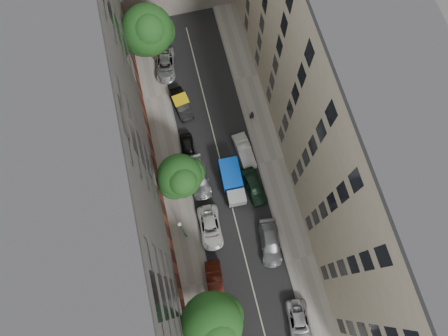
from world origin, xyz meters
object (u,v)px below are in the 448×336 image
object	(u,v)px
tree_far	(149,32)
tree_mid	(181,177)
tarp_truck	(232,182)
lamp_post	(182,229)
car_right_3	(244,151)
car_right_2	(254,187)
car_left_3	(199,178)
car_left_1	(215,283)
car_left_6	(165,65)
car_left_5	(181,104)
pedestrian	(252,115)
car_right_1	(270,243)
car_right_0	(299,324)
car_left_2	(210,228)
tree_near	(213,325)
car_left_4	(188,149)

from	to	relation	value
tree_far	tree_mid	bearing A→B (deg)	-90.00
tarp_truck	lamp_post	world-z (taller)	lamp_post
car_right_3	lamp_post	xyz separation A→B (m)	(-8.26, -7.59, 3.71)
car_right_2	car_left_3	bearing A→B (deg)	149.40
car_left_1	car_right_2	size ratio (longest dim) A/B	1.02
car_left_6	car_right_3	distance (m)	14.49
tarp_truck	car_left_6	distance (m)	16.80
car_left_5	tree_mid	bearing A→B (deg)	-108.81
pedestrian	car_right_1	bearing A→B (deg)	93.59
car_right_0	car_left_6	bearing A→B (deg)	108.55
car_left_2	car_left_3	xyz separation A→B (m)	(0.00, 5.60, 0.05)
car_left_5	pedestrian	xyz separation A→B (m)	(7.51, -3.43, 0.23)
tree_far	car_left_2	bearing A→B (deg)	-85.46
car_left_3	tree_near	world-z (taller)	tree_near
car_left_5	car_left_1	bearing A→B (deg)	-101.48
car_right_1	tree_mid	xyz separation A→B (m)	(-7.35, 7.75, 4.36)
car_left_4	car_right_0	xyz separation A→B (m)	(6.75, -20.40, 0.00)
lamp_post	car_left_2	bearing A→B (deg)	4.00
car_left_3	car_left_6	world-z (taller)	car_left_3
car_left_3	car_right_0	distance (m)	17.93
tarp_truck	car_left_1	bearing A→B (deg)	-111.16
car_left_5	pedestrian	distance (m)	8.26
tarp_truck	pedestrian	distance (m)	8.32
car_right_0	tree_near	size ratio (longest dim) A/B	0.55
car_left_1	tree_near	size ratio (longest dim) A/B	0.54
tree_mid	pedestrian	xyz separation A→B (m)	(9.21, 6.68, -4.13)
car_right_1	lamp_post	bearing A→B (deg)	168.78
car_left_5	tree_near	bearing A→B (deg)	-103.33
tarp_truck	car_left_6	size ratio (longest dim) A/B	1.04
car_right_0	tree_far	size ratio (longest dim) A/B	0.53
car_left_2	car_left_4	xyz separation A→B (m)	(-0.48, 9.20, -0.03)
car_left_4	tree_mid	xyz separation A→B (m)	(-1.22, -4.51, 4.44)
car_left_3	car_right_0	world-z (taller)	car_left_3
lamp_post	tree_near	bearing A→B (deg)	-83.88
car_left_2	car_right_1	distance (m)	6.42
tarp_truck	car_left_2	distance (m)	5.40
car_left_6	tree_mid	world-z (taller)	tree_mid
lamp_post	car_left_4	bearing A→B (deg)	76.95
car_right_1	car_right_3	world-z (taller)	car_right_3
car_left_2	tree_far	xyz separation A→B (m)	(-1.70, 21.47, 5.16)
car_left_3	car_right_2	world-z (taller)	car_right_2
car_right_0	pedestrian	xyz separation A→B (m)	(1.24, 22.57, 0.30)
car_left_1	car_right_3	size ratio (longest dim) A/B	1.04
car_left_2	car_right_3	distance (m)	9.28
tree_near	tree_far	bearing A→B (deg)	90.00
car_right_2	pedestrian	xyz separation A→B (m)	(1.91, 8.17, 0.19)
car_left_2	pedestrian	xyz separation A→B (m)	(7.51, 11.37, 0.27)
car_left_1	car_left_3	size ratio (longest dim) A/B	0.91
car_left_5	lamp_post	world-z (taller)	lamp_post
tree_near	car_left_3	bearing A→B (deg)	83.37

